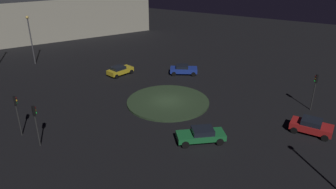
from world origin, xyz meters
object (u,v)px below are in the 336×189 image
traffic_light_northwest_near (17,108)px  traffic_light_south (315,85)px  car_green (201,135)px  car_blue (183,69)px  traffic_light_northwest (35,118)px  store_building (60,13)px  car_yellow (120,70)px  streetlamp_north (30,34)px  car_red (311,126)px

traffic_light_northwest_near → traffic_light_south: bearing=-17.0°
traffic_light_south → car_green: bearing=33.5°
car_blue → traffic_light_south: bearing=-37.0°
car_green → traffic_light_northwest: 15.37m
traffic_light_south → store_building: store_building is taller
car_blue → car_yellow: size_ratio=1.05×
car_blue → streetlamp_north: 24.66m
car_blue → store_building: store_building is taller
traffic_light_northwest → store_building: 46.60m
car_blue → traffic_light_south: traffic_light_south is taller
streetlamp_north → car_red: bearing=-92.9°
car_red → store_building: (19.98, 53.57, 3.64)m
car_blue → traffic_light_south: (-3.66, -17.98, 2.32)m
car_yellow → car_red: car_red is taller
streetlamp_north → store_building: bearing=33.4°
car_yellow → store_building: size_ratio=0.11×
streetlamp_north → car_blue: bearing=-73.2°
traffic_light_northwest_near → car_green: bearing=-31.0°
car_green → streetlamp_north: size_ratio=0.62×
streetlamp_north → car_green: bearing=-105.1°
car_blue → streetlamp_north: size_ratio=0.56×
car_red → car_green: bearing=-141.1°
car_yellow → car_blue: bearing=-44.4°
traffic_light_south → store_building: bearing=-36.7°
traffic_light_northwest → traffic_light_south: traffic_light_south is taller
traffic_light_south → streetlamp_north: streetlamp_north is taller
car_green → traffic_light_northwest_near: (-7.30, 16.16, 2.26)m
store_building → car_green: bearing=90.6°
streetlamp_north → traffic_light_northwest_near: bearing=-134.2°
car_red → streetlamp_north: size_ratio=0.52×
streetlamp_north → car_yellow: bearing=-81.3°
car_yellow → streetlamp_north: streetlamp_north is taller
car_blue → car_yellow: bearing=-175.5°
car_yellow → traffic_light_south: 26.24m
car_green → traffic_light_northwest_near: 17.88m
car_yellow → store_building: (15.49, 26.88, 3.71)m
store_building → car_blue: bearing=104.4°
car_red → traffic_light_northwest: (-14.44, 22.19, 2.16)m
streetlamp_north → store_building: size_ratio=0.20×
car_green → traffic_light_south: traffic_light_south is taller
traffic_light_northwest → streetlamp_north: bearing=73.9°
traffic_light_south → streetlamp_north: bearing=-16.8°
car_red → traffic_light_south: 5.99m
traffic_light_northwest → traffic_light_south: (19.95, -21.61, 0.11)m
traffic_light_northwest_near → streetlamp_north: (16.11, 16.56, 1.84)m
store_building → traffic_light_northwest: bearing=73.9°
car_blue → streetlamp_north: streetlamp_north is taller
car_red → streetlamp_north: (2.15, 41.83, 4.06)m
traffic_light_northwest → traffic_light_south: bearing=-23.2°
traffic_light_northwest → store_building: bearing=66.4°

